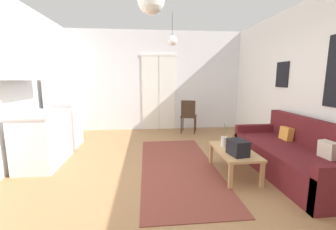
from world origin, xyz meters
The scene contains 12 objects.
ground_plane centered at (0.00, 0.00, -0.05)m, with size 5.53×7.44×0.10m, color #996D44.
wall_back centered at (0.00, 3.47, 1.40)m, with size 5.13×0.13×2.83m.
area_rug centered at (0.23, 0.54, 0.01)m, with size 1.23×3.03×0.01m, color brown.
couch centered at (2.02, 0.08, 0.27)m, with size 0.89×2.17×0.87m.
coffee_table centered at (1.06, 0.15, 0.35)m, with size 0.53×0.97×0.40m.
bamboo_vase centered at (0.95, 0.33, 0.48)m, with size 0.10×0.10×0.38m.
handbag centered at (1.01, -0.08, 0.52)m, with size 0.26×0.32×0.34m.
refrigerator centered at (-2.08, 1.95, 0.85)m, with size 0.60×0.62×1.69m.
kitchen_counter centered at (-2.11, 0.89, 0.75)m, with size 0.63×1.11×2.03m.
accent_chair centered at (0.85, 2.81, 0.51)m, with size 0.52×0.51×0.91m.
pendant_lamp_near centered at (-0.23, -0.64, 2.26)m, with size 0.27×0.27×0.70m.
pendant_lamp_far centered at (0.27, 1.76, 2.27)m, with size 0.21×0.21×0.66m.
Camera 1 is at (-0.29, -2.99, 1.50)m, focal length 23.45 mm.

